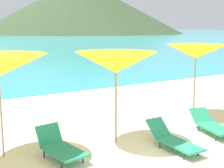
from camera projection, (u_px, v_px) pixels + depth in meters
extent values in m
cube|color=beige|center=(29.00, 94.00, 14.71)|extent=(50.00, 100.00, 0.30)
cone|color=#384C2D|center=(80.00, 7.00, 153.86)|extent=(98.14, 98.14, 25.69)
cylinder|color=#9E7F59|center=(1.00, 109.00, 7.06)|extent=(0.04, 0.04, 2.20)
cylinder|color=#9E7F59|center=(116.00, 100.00, 7.99)|extent=(0.05, 0.05, 2.17)
cone|color=yellow|center=(116.00, 62.00, 7.83)|extent=(2.15, 2.15, 0.53)
sphere|color=#9E7F59|center=(116.00, 56.00, 7.80)|extent=(0.07, 0.07, 0.07)
cylinder|color=#9E7F59|center=(195.00, 82.00, 10.38)|extent=(0.05, 0.05, 2.24)
cone|color=yellow|center=(196.00, 51.00, 10.21)|extent=(2.03, 2.03, 0.46)
sphere|color=#9E7F59|center=(196.00, 47.00, 10.18)|extent=(0.07, 0.07, 0.07)
cube|color=#268C66|center=(216.00, 128.00, 8.62)|extent=(0.87, 1.26, 0.05)
cube|color=#268C66|center=(201.00, 115.00, 9.31)|extent=(0.66, 0.56, 0.36)
cylinder|color=#333338|center=(216.00, 138.00, 8.23)|extent=(0.04, 0.04, 0.18)
cylinder|color=#333338|center=(199.00, 128.00, 8.98)|extent=(0.04, 0.04, 0.18)
cylinder|color=#333338|center=(214.00, 127.00, 9.13)|extent=(0.04, 0.04, 0.18)
cube|color=#268C66|center=(180.00, 144.00, 7.47)|extent=(0.54, 1.18, 0.05)
cube|color=#268C66|center=(158.00, 128.00, 8.11)|extent=(0.50, 0.46, 0.42)
cylinder|color=#333338|center=(184.00, 156.00, 7.06)|extent=(0.04, 0.04, 0.17)
cylinder|color=#333338|center=(198.00, 152.00, 7.29)|extent=(0.04, 0.04, 0.17)
cylinder|color=#333338|center=(160.00, 145.00, 7.75)|extent=(0.04, 0.04, 0.17)
cylinder|color=#333338|center=(174.00, 141.00, 7.98)|extent=(0.04, 0.04, 0.17)
cube|color=#268C66|center=(64.00, 151.00, 6.97)|extent=(0.75, 1.17, 0.05)
cube|color=#268C66|center=(49.00, 134.00, 7.43)|extent=(0.61, 0.34, 0.45)
cylinder|color=#333338|center=(62.00, 165.00, 6.57)|extent=(0.04, 0.04, 0.20)
cylinder|color=#333338|center=(83.00, 158.00, 6.89)|extent=(0.04, 0.04, 0.20)
cylinder|color=#333338|center=(44.00, 154.00, 7.15)|extent=(0.04, 0.04, 0.20)
cylinder|color=#333338|center=(64.00, 148.00, 7.48)|extent=(0.04, 0.04, 0.20)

